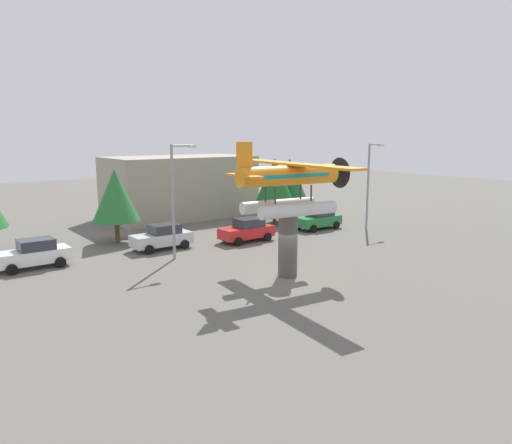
# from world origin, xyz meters

# --- Properties ---
(ground_plane) EXTENTS (140.00, 140.00, 0.00)m
(ground_plane) POSITION_xyz_m (0.00, 0.00, 0.00)
(ground_plane) COLOR #605B54
(display_pedestal) EXTENTS (1.10, 1.10, 3.62)m
(display_pedestal) POSITION_xyz_m (0.00, 0.00, 1.81)
(display_pedestal) COLOR #4C4742
(display_pedestal) RESTS_ON ground
(floatplane_monument) EXTENTS (7.03, 10.46, 4.00)m
(floatplane_monument) POSITION_xyz_m (0.13, -0.01, 5.29)
(floatplane_monument) COLOR silver
(floatplane_monument) RESTS_ON display_pedestal
(car_near_white) EXTENTS (4.20, 2.02, 1.76)m
(car_near_white) POSITION_xyz_m (-11.17, 10.59, 0.88)
(car_near_white) COLOR white
(car_near_white) RESTS_ON ground
(car_mid_silver) EXTENTS (4.20, 2.02, 1.76)m
(car_mid_silver) POSITION_xyz_m (-2.73, 10.39, 0.88)
(car_mid_silver) COLOR silver
(car_mid_silver) RESTS_ON ground
(car_far_red) EXTENTS (4.20, 2.02, 1.76)m
(car_far_red) POSITION_xyz_m (3.53, 8.82, 0.88)
(car_far_red) COLOR red
(car_far_red) RESTS_ON ground
(car_distant_green) EXTENTS (4.20, 2.02, 1.76)m
(car_distant_green) POSITION_xyz_m (11.30, 9.10, 0.88)
(car_distant_green) COLOR #237A38
(car_distant_green) RESTS_ON ground
(streetlight_primary) EXTENTS (1.84, 0.28, 7.39)m
(streetlight_primary) POSITION_xyz_m (-3.15, 7.37, 4.32)
(streetlight_primary) COLOR gray
(streetlight_primary) RESTS_ON ground
(streetlight_secondary) EXTENTS (1.84, 0.28, 7.26)m
(streetlight_secondary) POSITION_xyz_m (14.84, 6.65, 4.26)
(streetlight_secondary) COLOR gray
(streetlight_secondary) RESTS_ON ground
(storefront_building) EXTENTS (13.79, 7.47, 5.92)m
(storefront_building) POSITION_xyz_m (4.94, 22.00, 2.96)
(storefront_building) COLOR #9E9384
(storefront_building) RESTS_ON ground
(tree_east) EXTENTS (3.48, 3.48, 5.52)m
(tree_east) POSITION_xyz_m (-4.49, 14.30, 3.57)
(tree_east) COLOR brown
(tree_east) RESTS_ON ground
(tree_center_back) EXTENTS (3.93, 3.93, 5.96)m
(tree_center_back) POSITION_xyz_m (9.86, 13.29, 3.77)
(tree_center_back) COLOR brown
(tree_center_back) RESTS_ON ground
(tree_far_east) EXTENTS (3.32, 3.32, 5.83)m
(tree_far_east) POSITION_xyz_m (12.11, 13.89, 3.96)
(tree_far_east) COLOR brown
(tree_far_east) RESTS_ON ground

